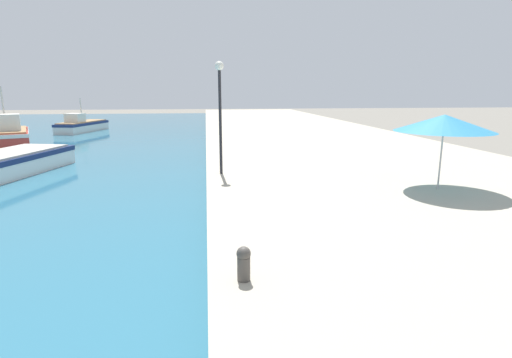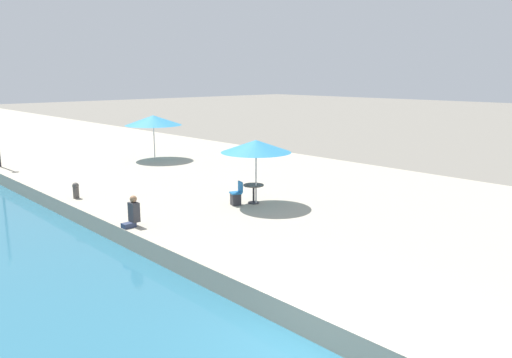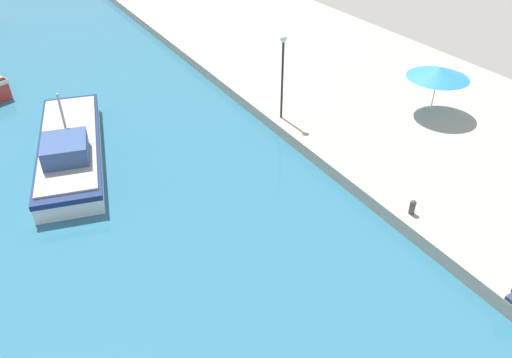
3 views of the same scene
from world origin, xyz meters
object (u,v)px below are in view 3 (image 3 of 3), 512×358
lamppost (283,63)px  mooring_bollard (412,206)px  fishing_boat_near (70,147)px  cafe_umbrella_white (439,73)px

lamppost → mooring_bollard: bearing=-89.8°
fishing_boat_near → mooring_bollard: 16.30m
fishing_boat_near → mooring_bollard: fishing_boat_near is taller
cafe_umbrella_white → lamppost: size_ratio=0.73×
fishing_boat_near → cafe_umbrella_white: bearing=-4.2°
mooring_bollard → lamppost: size_ratio=0.14×
lamppost → fishing_boat_near: bearing=167.3°
cafe_umbrella_white → lamppost: bearing=154.3°
mooring_bollard → lamppost: bearing=90.2°
cafe_umbrella_white → mooring_bollard: size_ratio=5.08×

